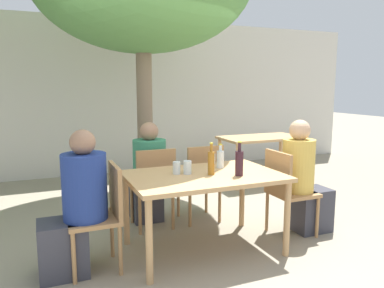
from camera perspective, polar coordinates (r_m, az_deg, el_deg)
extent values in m
plane|color=gray|center=(3.86, 1.77, -15.76)|extent=(30.00, 30.00, 0.00)
cube|color=beige|center=(7.06, -10.71, 7.06)|extent=(10.00, 0.08, 2.80)
cylinder|color=#7A6651|center=(5.30, -7.18, 3.26)|extent=(0.22, 0.22, 2.19)
cube|color=tan|center=(3.62, 1.82, -4.92)|extent=(1.47, 0.96, 0.04)
cylinder|color=tan|center=(3.14, -6.55, -14.57)|extent=(0.06, 0.06, 0.73)
cylinder|color=tan|center=(3.71, 14.28, -11.04)|extent=(0.06, 0.06, 0.73)
cylinder|color=tan|center=(3.91, -10.01, -9.86)|extent=(0.06, 0.06, 0.73)
cylinder|color=tan|center=(4.38, 7.63, -7.73)|extent=(0.06, 0.06, 0.73)
cube|color=tan|center=(6.32, 10.51, 0.93)|extent=(1.36, 0.74, 0.04)
cylinder|color=tan|center=(5.81, 6.93, -3.53)|extent=(0.06, 0.06, 0.73)
cylinder|color=tan|center=(6.50, 16.48, -2.51)|extent=(0.06, 0.06, 0.73)
cylinder|color=tan|center=(6.35, 4.20, -2.43)|extent=(0.06, 0.06, 0.73)
cylinder|color=tan|center=(6.98, 13.31, -1.60)|extent=(0.06, 0.06, 0.73)
cube|color=#A87A4C|center=(3.42, -14.81, -11.06)|extent=(0.44, 0.44, 0.04)
cube|color=#A87A4C|center=(3.38, -11.60, -6.88)|extent=(0.04, 0.44, 0.45)
cylinder|color=#A87A4C|center=(3.67, -18.10, -13.83)|extent=(0.04, 0.04, 0.44)
cylinder|color=#A87A4C|center=(3.32, -17.56, -16.29)|extent=(0.04, 0.04, 0.44)
cylinder|color=#A87A4C|center=(3.71, -12.09, -13.32)|extent=(0.04, 0.04, 0.44)
cylinder|color=#A87A4C|center=(3.37, -10.86, -15.67)|extent=(0.04, 0.04, 0.44)
cube|color=#A87A4C|center=(4.22, 15.06, -7.23)|extent=(0.44, 0.44, 0.04)
cube|color=#A87A4C|center=(4.04, 12.95, -4.29)|extent=(0.04, 0.44, 0.45)
cylinder|color=#A87A4C|center=(4.27, 18.57, -10.58)|extent=(0.04, 0.04, 0.44)
cylinder|color=#A87A4C|center=(4.55, 15.40, -9.23)|extent=(0.04, 0.04, 0.44)
cylinder|color=#A87A4C|center=(4.04, 14.41, -11.51)|extent=(0.04, 0.04, 0.44)
cylinder|color=#A87A4C|center=(4.33, 11.36, -9.99)|extent=(0.04, 0.04, 0.44)
cube|color=#A87A4C|center=(4.32, -6.19, -6.59)|extent=(0.44, 0.44, 0.04)
cube|color=#A87A4C|center=(4.07, -5.46, -4.00)|extent=(0.44, 0.04, 0.45)
cylinder|color=#A87A4C|center=(4.62, -4.52, -8.64)|extent=(0.04, 0.04, 0.44)
cylinder|color=#A87A4C|center=(4.52, -9.17, -9.12)|extent=(0.04, 0.04, 0.44)
cylinder|color=#A87A4C|center=(4.27, -2.92, -10.08)|extent=(0.04, 0.04, 0.44)
cylinder|color=#A87A4C|center=(4.17, -7.94, -10.65)|extent=(0.04, 0.04, 0.44)
cube|color=#A87A4C|center=(4.51, 1.01, -5.86)|extent=(0.44, 0.44, 0.04)
cube|color=#A87A4C|center=(4.28, 2.09, -3.34)|extent=(0.44, 0.04, 0.45)
cylinder|color=#A87A4C|center=(4.82, 2.19, -7.85)|extent=(0.04, 0.04, 0.44)
cylinder|color=#A87A4C|center=(4.68, -2.09, -8.37)|extent=(0.04, 0.04, 0.44)
cylinder|color=#A87A4C|center=(4.49, 4.24, -9.14)|extent=(0.04, 0.04, 0.44)
cylinder|color=#A87A4C|center=(4.34, -0.32, -9.76)|extent=(0.04, 0.04, 0.44)
cube|color=#383842|center=(3.48, -19.05, -14.81)|extent=(0.40, 0.34, 0.48)
cylinder|color=navy|center=(3.33, -16.05, -6.24)|extent=(0.38, 0.38, 0.57)
sphere|color=#936B51|center=(3.25, -16.34, 0.26)|extent=(0.22, 0.22, 0.22)
cube|color=#383842|center=(4.44, 17.65, -9.51)|extent=(0.40, 0.31, 0.48)
cylinder|color=gold|center=(4.18, 15.89, -3.15)|extent=(0.34, 0.34, 0.57)
sphere|color=tan|center=(4.12, 16.11, 2.05)|extent=(0.22, 0.22, 0.22)
cube|color=#383842|center=(4.62, -7.06, -8.42)|extent=(0.34, 0.40, 0.48)
cylinder|color=#337F5B|center=(4.31, -6.48, -2.80)|extent=(0.38, 0.38, 0.52)
sphere|color=#936B51|center=(4.25, -6.56, 1.92)|extent=(0.21, 0.21, 0.21)
cylinder|color=#331923|center=(3.55, 7.21, -2.97)|extent=(0.08, 0.08, 0.23)
cylinder|color=#331923|center=(3.52, 7.26, -0.44)|extent=(0.03, 0.03, 0.08)
cylinder|color=gold|center=(3.52, 7.27, 0.31)|extent=(0.04, 0.04, 0.01)
cylinder|color=silver|center=(3.87, 4.33, -2.36)|extent=(0.08, 0.08, 0.18)
cylinder|color=silver|center=(3.85, 4.35, -0.61)|extent=(0.03, 0.03, 0.06)
cylinder|color=gold|center=(3.84, 4.36, -0.06)|extent=(0.04, 0.04, 0.01)
cylinder|color=#9E661E|center=(3.57, 2.94, -2.96)|extent=(0.06, 0.06, 0.22)
cylinder|color=#9E661E|center=(3.54, 2.96, -0.60)|extent=(0.03, 0.03, 0.08)
cylinder|color=gold|center=(3.54, 2.97, 0.11)|extent=(0.03, 0.03, 0.01)
cylinder|color=silver|center=(4.07, 3.13, -2.25)|extent=(0.06, 0.06, 0.11)
cylinder|color=silver|center=(3.60, -0.70, -3.59)|extent=(0.08, 0.08, 0.13)
cylinder|color=silver|center=(3.61, -2.36, -3.65)|extent=(0.07, 0.07, 0.12)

